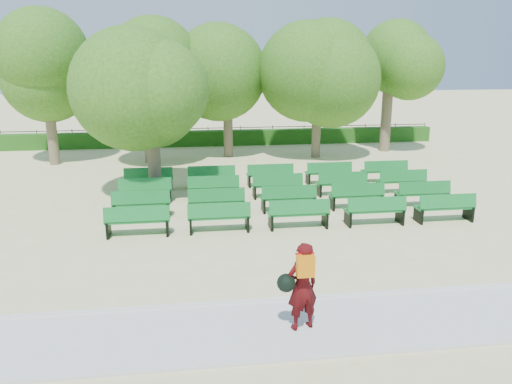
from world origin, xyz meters
TOP-DOWN VIEW (x-y plane):
  - ground at (0.00, 0.00)m, footprint 120.00×120.00m
  - paving at (0.00, -7.40)m, footprint 30.00×2.20m
  - curb at (0.00, -6.25)m, footprint 30.00×0.12m
  - hedge at (0.00, 14.00)m, footprint 26.00×0.70m
  - fence at (0.00, 14.40)m, footprint 26.00×0.10m
  - tree_line at (0.00, 10.00)m, footprint 21.80×6.80m
  - bench_array at (1.14, 1.22)m, footprint 1.95×0.70m
  - tree_among at (-3.50, 2.74)m, footprint 4.48×4.48m
  - person at (-0.12, -7.47)m, footprint 0.89×0.60m

SIDE VIEW (x-z plane):
  - ground at x=0.00m, z-range 0.00..0.00m
  - fence at x=0.00m, z-range -0.51..0.51m
  - tree_line at x=0.00m, z-range -3.52..3.52m
  - paving at x=0.00m, z-range 0.00..0.06m
  - curb at x=0.00m, z-range 0.00..0.10m
  - bench_array at x=1.14m, z-range -0.51..0.70m
  - hedge at x=0.00m, z-range 0.00..0.90m
  - person at x=-0.12m, z-range 0.09..1.88m
  - tree_among at x=-3.50m, z-range 1.06..7.25m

